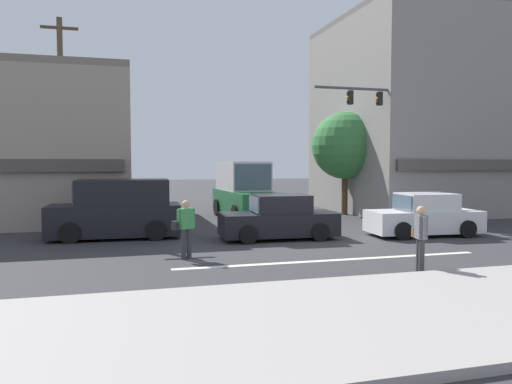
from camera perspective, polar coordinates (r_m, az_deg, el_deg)
name	(u,v)px	position (r m, az deg, el deg)	size (l,w,h in m)	color
ground_plane	(291,241)	(17.42, 4.06, -5.61)	(120.00, 120.00, 0.00)	#333335
lane_marking_stripe	(333,260)	(14.22, 8.84, -7.70)	(9.00, 0.24, 0.01)	silver
sidewalk_curb	(448,308)	(9.99, 21.05, -12.28)	(40.00, 5.00, 0.16)	#9E9993
building_left_block	(8,148)	(26.99, -26.46, 4.57)	(11.24, 11.28, 6.86)	gray
building_right_corner	(443,117)	(30.64, 20.59, 8.02)	(12.49, 9.95, 10.58)	gray
street_tree	(345,146)	(26.25, 10.15, 5.21)	(3.46, 3.46, 5.31)	#4C3823
utility_pole_near_left	(62,121)	(21.37, -21.33, 7.52)	(1.40, 0.22, 8.38)	brown
utility_pole_far_right	(389,131)	(26.93, 14.97, 6.72)	(1.40, 0.22, 8.34)	brown
traffic_light_mast	(393,130)	(23.47, 15.37, 6.85)	(4.89, 0.26, 6.20)	#47474C
van_crossing_center	(118,210)	(18.62, -15.54, -2.02)	(4.68, 2.20, 2.11)	black
box_truck_parked_curbside	(245,192)	(24.27, -1.30, -0.05)	(2.42, 5.68, 2.75)	#1E6033
sedan_waiting_far	(424,217)	(19.60, 18.64, -2.67)	(4.21, 2.10, 1.58)	silver
sedan_crossing_rightbound	(279,219)	(17.77, 2.61, -3.11)	(4.17, 2.01, 1.58)	black
pedestrian_foreground_with_bag	(420,235)	(12.99, 18.27, -4.67)	(0.41, 0.67, 1.67)	#333338
pedestrian_mid_crossing	(185,226)	(14.21, -8.09, -3.83)	(0.69, 0.40, 1.67)	#333338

